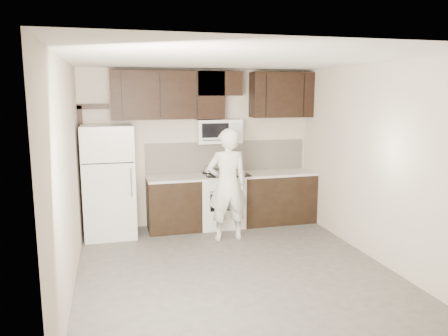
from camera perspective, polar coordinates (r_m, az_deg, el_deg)
name	(u,v)px	position (r m, az deg, el deg)	size (l,w,h in m)	color
floor	(235,271)	(5.88, 1.39, -13.24)	(4.50, 4.50, 0.00)	#4A4845
back_wall	(199,148)	(7.65, -3.26, 2.67)	(4.00, 4.00, 0.00)	beige
ceiling	(236,59)	(5.42, 1.52, 14.02)	(4.50, 4.50, 0.00)	white
counter_run	(237,199)	(7.67, 1.71, -4.11)	(2.95, 0.64, 0.91)	black
stove	(220,200)	(7.59, -0.49, -4.22)	(0.76, 0.66, 0.94)	white
backsplash	(227,156)	(7.78, 0.38, 1.54)	(2.90, 0.02, 0.54)	beige
upper_cabinets	(213,94)	(7.47, -1.47, 9.67)	(3.48, 0.35, 0.78)	black
microwave	(218,131)	(7.50, -0.73, 4.84)	(0.76, 0.42, 0.40)	white
refrigerator	(109,181)	(7.22, -14.78, -1.70)	(0.80, 0.76, 1.80)	white
door_trim	(85,158)	(7.49, -17.73, 1.27)	(0.50, 0.08, 2.12)	black
saucepan	(208,170)	(7.58, -2.08, -0.29)	(0.27, 0.16, 0.15)	silver
baking_tray	(239,175)	(7.40, 1.93, -0.95)	(0.37, 0.28, 0.02)	black
pizza	(239,174)	(7.39, 1.93, -0.80)	(0.25, 0.25, 0.02)	beige
person	(227,185)	(6.81, 0.44, -2.20)	(0.64, 0.42, 1.77)	silver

